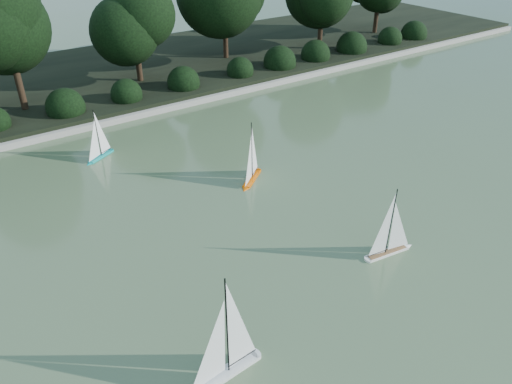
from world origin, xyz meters
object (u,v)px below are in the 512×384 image
Objects in this scene: sailboat_white_b at (392,242)px; sailboat_teal at (98,151)px; sailboat_orange at (251,172)px; sailboat_white_a at (220,364)px.

sailboat_white_b is 7.80m from sailboat_teal.
sailboat_white_a is at bearing -129.04° from sailboat_orange.
sailboat_orange is at bearing -52.04° from sailboat_teal.
sailboat_white_a is 1.19× the size of sailboat_white_b.
sailboat_white_b reaches higher than sailboat_teal.
sailboat_white_a reaches higher than sailboat_white_b.
sailboat_white_b reaches higher than sailboat_orange.
sailboat_white_b is (4.21, 0.59, -0.05)m from sailboat_white_a.
sailboat_white_b is 3.89m from sailboat_orange.
sailboat_orange reaches higher than sailboat_teal.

